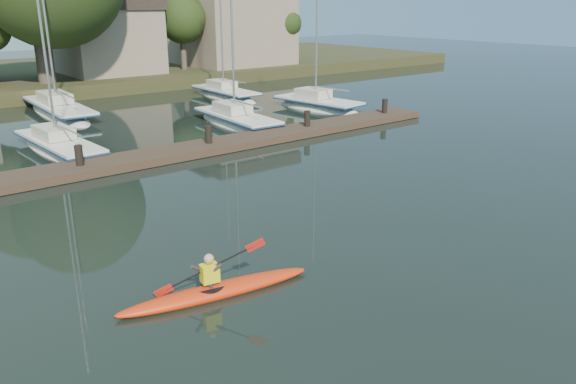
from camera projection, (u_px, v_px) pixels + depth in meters
ground at (394, 279)px, 14.10m from camera, size 160.00×160.00×0.00m
kayak at (216, 288)px, 13.27m from camera, size 4.88×1.48×1.55m
dock at (150, 157)px, 24.41m from camera, size 34.00×2.00×1.80m
sailboat_2 at (60, 155)px, 26.23m from camera, size 2.39×8.33×13.64m
sailboat_3 at (237, 128)px, 31.81m from camera, size 2.60×8.16×12.98m
sailboat_4 at (318, 112)px, 36.59m from camera, size 3.15×7.60×12.54m
sailboat_6 at (60, 117)px, 34.83m from camera, size 2.57×10.73×16.96m
sailboat_7 at (225, 100)px, 41.03m from camera, size 2.18×7.93×12.74m
shore at (18, 47)px, 43.87m from camera, size 90.00×25.25×12.75m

